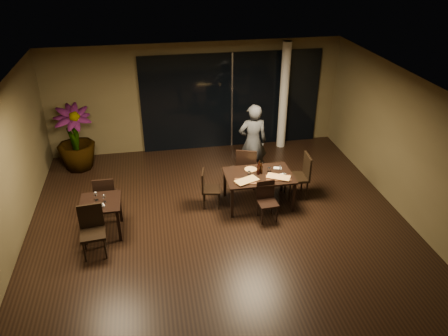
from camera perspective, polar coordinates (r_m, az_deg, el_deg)
ground at (r=9.28m, az=-0.42°, el=-7.87°), size 8.00×8.00×0.00m
wall_back at (r=12.16m, az=-3.76°, el=9.26°), size 8.00×0.10×3.00m
wall_front at (r=5.35m, az=7.48°, el=-20.36°), size 8.00×0.10×3.00m
wall_right at (r=9.92m, az=23.29°, el=2.26°), size 0.10×8.00×3.00m
ceiling at (r=7.87m, az=-0.49°, el=10.11°), size 8.00×8.00×0.04m
window_panel at (r=12.27m, az=1.01°, el=8.75°), size 5.00×0.06×2.70m
column at (r=12.27m, az=7.81°, el=9.24°), size 0.24×0.24×3.00m
main_table at (r=9.75m, az=4.56°, el=-1.26°), size 1.50×1.00×0.75m
side_table at (r=9.16m, az=-15.79°, el=-4.92°), size 0.80×0.80×0.75m
chair_main_far at (r=10.40m, az=2.95°, el=0.28°), size 0.62×0.62×1.05m
chair_main_near at (r=9.39m, az=5.59°, el=-3.97°), size 0.42×0.42×0.86m
chair_main_left at (r=9.75m, az=-2.12°, el=-2.45°), size 0.48×0.48×0.88m
chair_main_right at (r=10.19m, az=10.04°, el=-0.75°), size 0.52×0.52×1.06m
chair_side_far at (r=9.73m, az=-15.25°, el=-3.30°), size 0.45×0.45×0.96m
chair_side_near at (r=8.72m, az=-16.84°, el=-7.46°), size 0.51×0.51×1.01m
diner at (r=10.70m, az=3.76°, el=3.40°), size 0.67×0.45×1.94m
potted_plant at (r=11.79m, az=-18.89°, el=3.68°), size 1.17×1.17×1.70m
pizza_board_left at (r=9.43m, az=2.98°, el=-1.75°), size 0.55×0.34×0.01m
pizza_board_right at (r=9.62m, az=7.12°, el=-1.28°), size 0.58×0.36×0.01m
oblong_pizza_left at (r=9.42m, az=2.98°, el=-1.66°), size 0.55×0.41×0.02m
oblong_pizza_right at (r=9.61m, az=7.12°, el=-1.19°), size 0.54×0.43×0.02m
round_pizza at (r=9.89m, az=3.50°, el=-0.20°), size 0.27×0.27×0.01m
bottle_a at (r=9.66m, az=4.50°, el=-0.06°), size 0.06×0.06×0.29m
bottle_b at (r=9.71m, az=4.91°, el=-0.04°), size 0.06×0.06×0.25m
bottle_c at (r=9.73m, az=4.65°, el=0.19°), size 0.07×0.07×0.30m
tumbler_left at (r=9.69m, az=3.30°, el=-0.63°), size 0.07×0.07×0.08m
tumbler_right at (r=9.85m, az=5.93°, el=-0.20°), size 0.08×0.08×0.09m
napkin_near at (r=9.75m, az=7.61°, el=-0.88°), size 0.20×0.14×0.01m
napkin_far at (r=10.01m, az=7.00°, el=-0.01°), size 0.20×0.15×0.01m
wine_glass_a at (r=9.11m, az=-16.40°, el=-3.56°), size 0.08×0.08×0.18m
wine_glass_b at (r=9.01m, az=-15.37°, el=-3.85°), size 0.07×0.07×0.16m
side_napkin at (r=8.95m, az=-15.95°, el=-4.77°), size 0.21×0.17×0.01m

